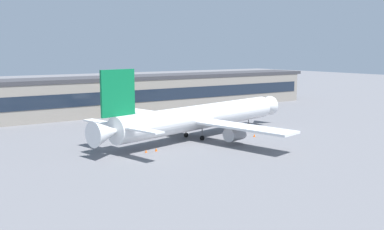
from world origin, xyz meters
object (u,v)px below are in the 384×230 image
Objects in this scene: traffic_cone_0 at (146,151)px; traffic_cone_2 at (156,150)px; traffic_cone_1 at (254,135)px; belt_loader at (149,116)px; airliner at (199,117)px; pushback_tractor at (118,116)px.

traffic_cone_0 is 2.39m from traffic_cone_2.
belt_loader is at bearing 102.64° from traffic_cone_1.
traffic_cone_2 is at bearing -0.59° from traffic_cone_0.
traffic_cone_1 reaches higher than traffic_cone_2.
airliner is at bearing -96.18° from belt_loader.
traffic_cone_2 is at bearing -179.90° from traffic_cone_1.
traffic_cone_1 is 27.51m from traffic_cone_2.
belt_loader is at bearing 83.82° from airliner.
pushback_tractor reaches higher than traffic_cone_0.
airliner is 87.65× the size of traffic_cone_2.
pushback_tractor is 46.47m from traffic_cone_2.
traffic_cone_1 is (11.98, -6.68, -4.67)m from airliner.
traffic_cone_0 is (-17.92, -6.70, -4.72)m from airliner.
airliner is 9.10× the size of belt_loader.
belt_loader is at bearing 63.66° from traffic_cone_2.
belt_loader is (3.41, 31.54, -3.88)m from airliner.
traffic_cone_1 is (29.91, 0.02, 0.05)m from traffic_cone_0.
traffic_cone_1 is at bearing 0.04° from traffic_cone_0.
airliner is at bearing 20.49° from traffic_cone_0.
pushback_tractor is at bearing 95.81° from airliner.
belt_loader is 9.93m from pushback_tractor.
belt_loader reaches higher than traffic_cone_1.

